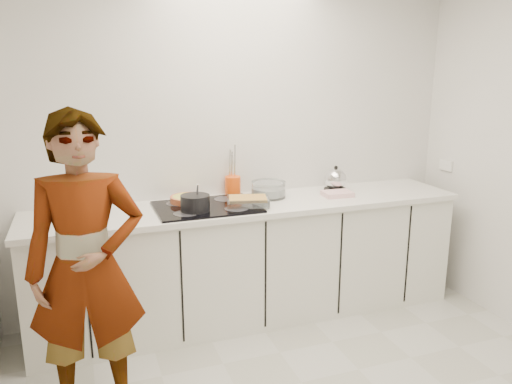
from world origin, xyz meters
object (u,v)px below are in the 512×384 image
object	(u,v)px
baking_dish	(248,201)
utensil_crock	(233,186)
kettle	(335,180)
hob	(207,207)
saucepan	(195,203)
tart_dish	(189,199)
mixing_bowl	(268,190)
cook	(86,269)

from	to	relation	value
baking_dish	utensil_crock	xyz separation A→B (m)	(-0.00, 0.35, 0.03)
kettle	utensil_crock	bearing A→B (deg)	171.09
baking_dish	hob	bearing A→B (deg)	165.66
saucepan	utensil_crock	xyz separation A→B (m)	(0.39, 0.38, 0.01)
tart_dish	kettle	world-z (taller)	kettle
hob	utensil_crock	xyz separation A→B (m)	(0.28, 0.28, 0.07)
hob	kettle	size ratio (longest dim) A/B	3.16
hob	tart_dish	distance (m)	0.18
tart_dish	utensil_crock	xyz separation A→B (m)	(0.38, 0.13, 0.04)
mixing_bowl	utensil_crock	world-z (taller)	utensil_crock
hob	saucepan	size ratio (longest dim) A/B	2.77
tart_dish	saucepan	size ratio (longest dim) A/B	1.27
mixing_bowl	cook	xyz separation A→B (m)	(-1.36, -0.86, -0.12)
hob	baking_dish	bearing A→B (deg)	-14.34
hob	mixing_bowl	size ratio (longest dim) A/B	2.65
tart_dish	baking_dish	bearing A→B (deg)	-30.46
mixing_bowl	cook	size ratio (longest dim) A/B	0.16
utensil_crock	cook	distance (m)	1.51
utensil_crock	cook	world-z (taller)	cook
kettle	cook	size ratio (longest dim) A/B	0.13
kettle	mixing_bowl	bearing A→B (deg)	-178.50
mixing_bowl	tart_dish	bearing A→B (deg)	178.43
kettle	saucepan	bearing A→B (deg)	-168.47
tart_dish	mixing_bowl	xyz separation A→B (m)	(0.62, -0.02, 0.02)
tart_dish	baking_dish	size ratio (longest dim) A/B	0.96
saucepan	mixing_bowl	size ratio (longest dim) A/B	0.96
saucepan	mixing_bowl	xyz separation A→B (m)	(0.63, 0.23, -0.01)
kettle	cook	world-z (taller)	cook
hob	mixing_bowl	xyz separation A→B (m)	(0.53, 0.13, 0.05)
baking_dish	cook	world-z (taller)	cook
hob	saucepan	xyz separation A→B (m)	(-0.10, -0.10, 0.06)
tart_dish	kettle	size ratio (longest dim) A/B	1.45
baking_dish	tart_dish	bearing A→B (deg)	149.54
hob	kettle	xyz separation A→B (m)	(1.11, 0.15, 0.08)
baking_dish	kettle	xyz separation A→B (m)	(0.83, 0.22, 0.04)
mixing_bowl	utensil_crock	xyz separation A→B (m)	(-0.24, 0.15, 0.02)
cook	tart_dish	bearing A→B (deg)	53.89
hob	tart_dish	xyz separation A→B (m)	(-0.09, 0.15, 0.03)
baking_dish	kettle	size ratio (longest dim) A/B	1.51
baking_dish	utensil_crock	bearing A→B (deg)	90.41
saucepan	mixing_bowl	world-z (taller)	saucepan
baking_dish	cook	bearing A→B (deg)	-149.91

